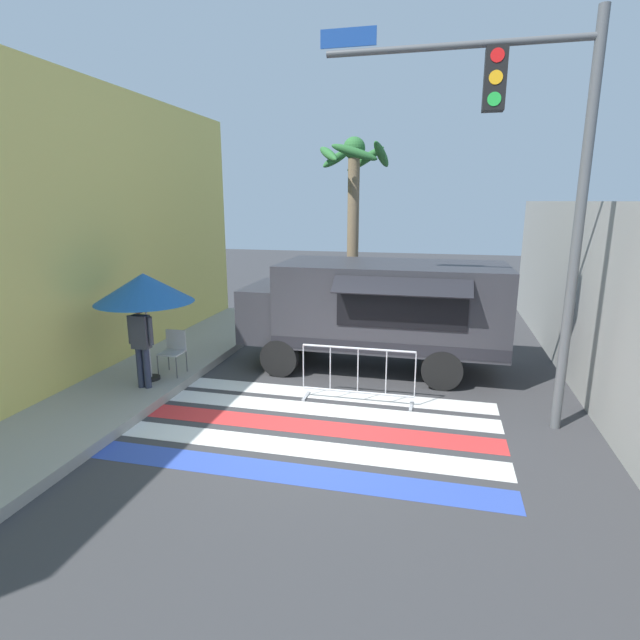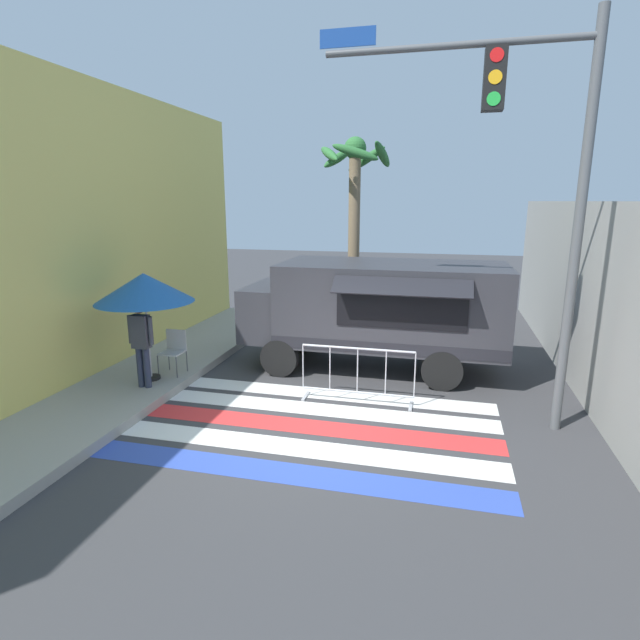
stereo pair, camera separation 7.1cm
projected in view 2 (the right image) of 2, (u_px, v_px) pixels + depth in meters
The scene contains 12 objects.
ground_plane at pixel (310, 427), 8.54m from camera, with size 60.00×60.00×0.00m, color #38383A.
sidewalk_left at pixel (55, 395), 9.73m from camera, with size 4.40×16.00×0.18m.
building_left_facade at pixel (35, 239), 9.02m from camera, with size 0.25×16.00×6.21m.
concrete_wall_right at pixel (588, 299), 9.80m from camera, with size 0.20×16.00×3.76m.
crosswalk_painted at pixel (310, 427), 8.54m from camera, with size 6.40×3.60×0.01m.
food_truck at pixel (372, 306), 11.26m from camera, with size 5.80×2.73×2.43m.
traffic_signal_pole at pixel (531, 160), 7.65m from camera, with size 4.20×0.29×6.48m.
patio_umbrella at pixel (144, 288), 9.88m from camera, with size 1.93×1.93×2.21m.
folding_chair at pixel (174, 347), 10.61m from camera, with size 0.45×0.45×0.92m.
vendor_person at pixel (141, 339), 9.67m from camera, with size 0.53×0.23×1.72m.
barricade_front at pixel (357, 375), 9.49m from camera, with size 2.17×0.44×1.09m.
palm_tree at pixel (354, 197), 13.77m from camera, with size 2.06×1.98×5.46m.
Camera 2 is at (2.06, -7.61, 3.77)m, focal length 28.00 mm.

